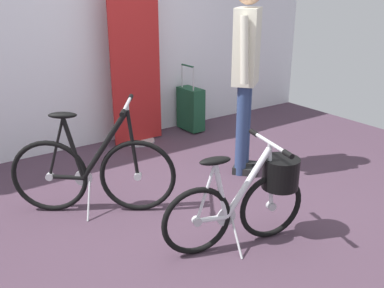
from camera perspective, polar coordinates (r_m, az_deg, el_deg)
ground_plane at (r=3.58m, az=2.15°, el=-8.79°), size 6.18×6.18×0.00m
back_wall at (r=4.95m, az=-12.71°, el=15.01°), size 6.18×0.10×2.64m
floor_banner_stand at (r=4.88m, az=-7.38°, el=9.27°), size 0.60×0.36×1.80m
folding_bike_foreground at (r=3.05m, az=7.96°, el=-6.62°), size 1.06×0.52×0.76m
display_bike_left at (r=3.53m, az=-12.89°, el=-3.54°), size 1.10×0.78×0.92m
visitor_near_wall at (r=4.02m, az=7.18°, el=10.36°), size 0.43×0.39×1.81m
rolling_suitcase at (r=5.39m, az=-0.18°, el=4.70°), size 0.19×0.37×0.83m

